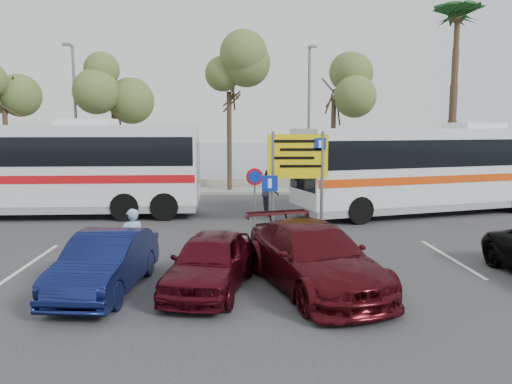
{
  "coord_description": "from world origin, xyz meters",
  "views": [
    {
      "loc": [
        -1.41,
        -14.75,
        3.76
      ],
      "look_at": [
        -0.52,
        3.0,
        1.44
      ],
      "focal_mm": 35.0,
      "sensor_mm": 36.0,
      "label": 1
    }
  ],
  "objects_px": {
    "direction_sign": "(298,164)",
    "coach_bus_right": "(436,171)",
    "street_lamp_left": "(75,112)",
    "car_red": "(211,261)",
    "street_lamp_right": "(309,112)",
    "car_maroon": "(314,257)",
    "pedestrian_far": "(270,192)",
    "car_blue": "(105,263)",
    "coach_bus_left": "(41,172)",
    "pedestrian_near": "(133,241)"
  },
  "relations": [
    {
      "from": "direction_sign",
      "to": "coach_bus_right",
      "type": "bearing_deg",
      "value": 26.95
    },
    {
      "from": "street_lamp_left",
      "to": "car_red",
      "type": "height_order",
      "value": "street_lamp_left"
    },
    {
      "from": "street_lamp_right",
      "to": "car_maroon",
      "type": "height_order",
      "value": "street_lamp_right"
    },
    {
      "from": "street_lamp_left",
      "to": "direction_sign",
      "type": "distance_m",
      "value": 15.24
    },
    {
      "from": "street_lamp_right",
      "to": "pedestrian_far",
      "type": "height_order",
      "value": "street_lamp_right"
    },
    {
      "from": "car_blue",
      "to": "direction_sign",
      "type": "bearing_deg",
      "value": 57.75
    },
    {
      "from": "direction_sign",
      "to": "car_red",
      "type": "bearing_deg",
      "value": -113.45
    },
    {
      "from": "coach_bus_left",
      "to": "car_blue",
      "type": "relative_size",
      "value": 3.2
    },
    {
      "from": "coach_bus_right",
      "to": "pedestrian_far",
      "type": "bearing_deg",
      "value": 180.0
    },
    {
      "from": "street_lamp_left",
      "to": "coach_bus_left",
      "type": "xyz_separation_m",
      "value": [
        0.61,
        -7.02,
        -2.7
      ]
    },
    {
      "from": "street_lamp_right",
      "to": "car_maroon",
      "type": "relative_size",
      "value": 1.55
    },
    {
      "from": "street_lamp_left",
      "to": "car_red",
      "type": "bearing_deg",
      "value": -64.55
    },
    {
      "from": "direction_sign",
      "to": "car_red",
      "type": "height_order",
      "value": "direction_sign"
    },
    {
      "from": "street_lamp_right",
      "to": "street_lamp_left",
      "type": "bearing_deg",
      "value": 180.0
    },
    {
      "from": "street_lamp_left",
      "to": "pedestrian_far",
      "type": "relative_size",
      "value": 4.1
    },
    {
      "from": "car_blue",
      "to": "pedestrian_far",
      "type": "xyz_separation_m",
      "value": [
        4.55,
        10.0,
        0.3
      ]
    },
    {
      "from": "car_maroon",
      "to": "pedestrian_near",
      "type": "relative_size",
      "value": 3.06
    },
    {
      "from": "car_maroon",
      "to": "car_red",
      "type": "distance_m",
      "value": 2.4
    },
    {
      "from": "car_blue",
      "to": "pedestrian_far",
      "type": "distance_m",
      "value": 10.99
    },
    {
      "from": "street_lamp_left",
      "to": "car_blue",
      "type": "xyz_separation_m",
      "value": [
        5.7,
        -17.02,
        -3.92
      ]
    },
    {
      "from": "pedestrian_near",
      "to": "car_blue",
      "type": "bearing_deg",
      "value": 53.73
    },
    {
      "from": "direction_sign",
      "to": "coach_bus_left",
      "type": "height_order",
      "value": "coach_bus_left"
    },
    {
      "from": "direction_sign",
      "to": "car_maroon",
      "type": "height_order",
      "value": "direction_sign"
    },
    {
      "from": "car_blue",
      "to": "pedestrian_far",
      "type": "relative_size",
      "value": 2.11
    },
    {
      "from": "street_lamp_right",
      "to": "pedestrian_far",
      "type": "relative_size",
      "value": 4.1
    },
    {
      "from": "direction_sign",
      "to": "pedestrian_near",
      "type": "relative_size",
      "value": 2.14
    },
    {
      "from": "coach_bus_right",
      "to": "pedestrian_near",
      "type": "relative_size",
      "value": 7.67
    },
    {
      "from": "pedestrian_far",
      "to": "coach_bus_left",
      "type": "bearing_deg",
      "value": 85.34
    },
    {
      "from": "coach_bus_right",
      "to": "pedestrian_near",
      "type": "xyz_separation_m",
      "value": [
        -11.47,
        -8.5,
        -0.99
      ]
    },
    {
      "from": "street_lamp_right",
      "to": "car_maroon",
      "type": "distance_m",
      "value": 17.63
    },
    {
      "from": "coach_bus_right",
      "to": "car_maroon",
      "type": "bearing_deg",
      "value": -125.0
    },
    {
      "from": "coach_bus_left",
      "to": "pedestrian_far",
      "type": "bearing_deg",
      "value": 0.0
    },
    {
      "from": "coach_bus_left",
      "to": "coach_bus_right",
      "type": "distance_m",
      "value": 16.89
    },
    {
      "from": "car_blue",
      "to": "car_red",
      "type": "height_order",
      "value": "car_blue"
    },
    {
      "from": "street_lamp_left",
      "to": "car_blue",
      "type": "distance_m",
      "value": 18.37
    },
    {
      "from": "pedestrian_near",
      "to": "car_maroon",
      "type": "bearing_deg",
      "value": 137.62
    },
    {
      "from": "coach_bus_left",
      "to": "pedestrian_near",
      "type": "distance_m",
      "value": 10.13
    },
    {
      "from": "coach_bus_left",
      "to": "car_maroon",
      "type": "height_order",
      "value": "coach_bus_left"
    },
    {
      "from": "coach_bus_left",
      "to": "car_maroon",
      "type": "distance_m",
      "value": 14.11
    },
    {
      "from": "street_lamp_right",
      "to": "pedestrian_far",
      "type": "distance_m",
      "value": 8.37
    },
    {
      "from": "car_maroon",
      "to": "pedestrian_far",
      "type": "bearing_deg",
      "value": 76.09
    },
    {
      "from": "car_maroon",
      "to": "pedestrian_near",
      "type": "height_order",
      "value": "pedestrian_near"
    },
    {
      "from": "direction_sign",
      "to": "coach_bus_left",
      "type": "distance_m",
      "value": 10.91
    },
    {
      "from": "direction_sign",
      "to": "pedestrian_far",
      "type": "bearing_deg",
      "value": 102.92
    },
    {
      "from": "car_red",
      "to": "pedestrian_far",
      "type": "xyz_separation_m",
      "value": [
        2.15,
        10.0,
        0.3
      ]
    },
    {
      "from": "car_red",
      "to": "pedestrian_near",
      "type": "height_order",
      "value": "pedestrian_near"
    },
    {
      "from": "car_maroon",
      "to": "car_blue",
      "type": "bearing_deg",
      "value": 164.64
    },
    {
      "from": "coach_bus_right",
      "to": "car_maroon",
      "type": "relative_size",
      "value": 2.51
    },
    {
      "from": "pedestrian_near",
      "to": "car_red",
      "type": "bearing_deg",
      "value": 120.23
    },
    {
      "from": "coach_bus_right",
      "to": "pedestrian_far",
      "type": "relative_size",
      "value": 6.62
    }
  ]
}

